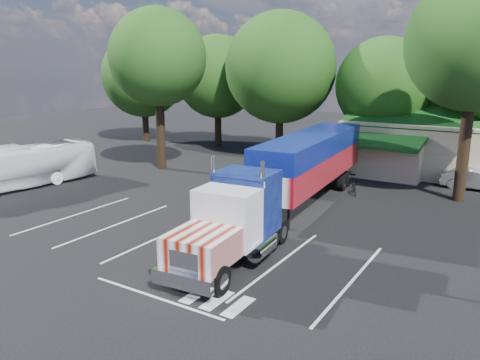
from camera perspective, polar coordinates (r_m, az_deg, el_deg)
The scene contains 12 objects.
ground at distance 28.07m, azimuth -1.31°, elevation -3.17°, with size 120.00×120.00×0.00m, color black.
tree_row_a at distance 53.57m, azimuth -11.71°, elevation 12.33°, with size 9.00×9.00×11.68m.
tree_row_b at distance 48.91m, azimuth -2.75°, elevation 12.46°, with size 8.40×8.40×11.35m.
tree_row_c at distance 43.42m, azimuth 4.97°, elevation 13.47°, with size 10.00×10.00×13.05m.
tree_row_d at distance 41.43m, azimuth 17.14°, elevation 10.92°, with size 8.00×8.00×10.60m.
tree_near_left at distance 38.06m, azimuth -10.00°, elevation 14.48°, with size 7.60×7.60×12.65m.
tree_near_right at distance 31.18m, azimuth 26.83°, elevation 14.70°, with size 8.00×8.00×13.50m.
semi_truck at distance 26.24m, azimuth 6.77°, elevation 1.12°, with size 4.45×21.02×4.37m.
woman at distance 23.67m, azimuth -3.64°, elevation -4.44°, with size 0.57×0.37×1.56m, color black.
bicycle at distance 31.40m, azimuth 13.78°, elevation -0.90°, with size 0.59×1.71×0.90m, color black.
tour_bus at distance 35.35m, azimuth -25.31°, elevation 1.47°, with size 2.46×10.53×2.93m, color white.
silver_sedan at distance 35.44m, azimuth 26.69°, elevation 0.08°, with size 1.49×4.27×1.41m, color #AEB2B6.
Camera 1 is at (14.72, -22.49, 8.10)m, focal length 35.00 mm.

